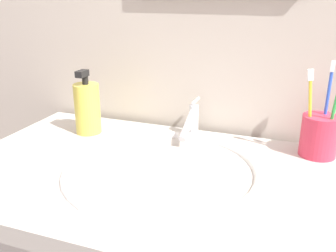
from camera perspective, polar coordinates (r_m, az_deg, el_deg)
tiled_wall_back at (r=1.00m, az=7.63°, el=16.27°), size 2.17×0.04×2.40m
sink_basin at (r=0.83m, az=-0.74°, el=-9.52°), size 0.42×0.42×0.13m
faucet at (r=0.97m, az=3.57°, el=0.76°), size 0.02×0.14×0.09m
toothbrush_cup at (r=0.93m, az=21.76°, el=-1.38°), size 0.08×0.08×0.10m
toothbrush_yellow at (r=0.89m, az=20.56°, el=2.61°), size 0.03×0.01×0.20m
toothbrush_green at (r=0.89m, az=23.74°, el=2.63°), size 0.02×0.03×0.21m
toothbrush_blue at (r=0.92m, az=22.79°, el=3.34°), size 0.01×0.03×0.21m
soap_dispenser at (r=1.01m, az=-12.04°, el=2.69°), size 0.07×0.07×0.17m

